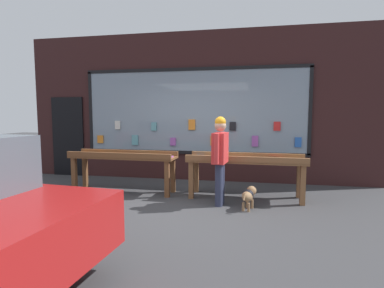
{
  "coord_description": "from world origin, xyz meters",
  "views": [
    {
      "loc": [
        1.35,
        -4.97,
        1.62
      ],
      "look_at": [
        0.25,
        0.67,
        1.07
      ],
      "focal_mm": 28.0,
      "sensor_mm": 36.0,
      "label": 1
    }
  ],
  "objects": [
    {
      "name": "display_table_left",
      "position": [
        -1.27,
        0.87,
        0.68
      ],
      "size": [
        2.27,
        0.63,
        0.87
      ],
      "color": "brown",
      "rests_on": "ground_plane"
    },
    {
      "name": "ground_plane",
      "position": [
        0.0,
        0.0,
        0.0
      ],
      "size": [
        40.0,
        40.0,
        0.0
      ],
      "primitive_type": "plane",
      "color": "#38383A"
    },
    {
      "name": "display_table_right",
      "position": [
        1.27,
        0.87,
        0.69
      ],
      "size": [
        2.28,
        0.72,
        0.86
      ],
      "color": "brown",
      "rests_on": "ground_plane"
    },
    {
      "name": "person_browsing",
      "position": [
        0.83,
        0.32,
        0.92
      ],
      "size": [
        0.27,
        0.64,
        1.6
      ],
      "rotation": [
        0.0,
        0.0,
        1.45
      ],
      "color": "#2D334C",
      "rests_on": "ground_plane"
    },
    {
      "name": "small_dog",
      "position": [
        1.34,
        0.17,
        0.25
      ],
      "size": [
        0.29,
        0.54,
        0.37
      ],
      "rotation": [
        0.0,
        0.0,
        1.29
      ],
      "color": "#99724C",
      "rests_on": "ground_plane"
    },
    {
      "name": "shopfront_facade",
      "position": [
        -0.04,
        2.39,
        1.81
      ],
      "size": [
        8.8,
        0.29,
        3.65
      ],
      "color": "#331919",
      "rests_on": "ground_plane"
    }
  ]
}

